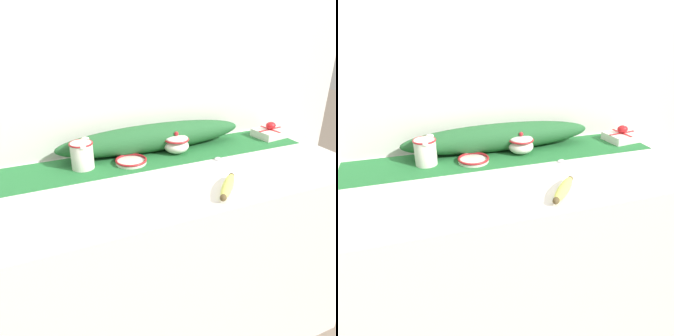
{
  "view_description": "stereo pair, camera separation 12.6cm",
  "coord_description": "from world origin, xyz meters",
  "views": [
    {
      "loc": [
        -0.53,
        -1.1,
        1.48
      ],
      "look_at": [
        -0.07,
        -0.05,
        0.96
      ],
      "focal_mm": 35.0,
      "sensor_mm": 36.0,
      "label": 1
    },
    {
      "loc": [
        -0.41,
        -1.14,
        1.48
      ],
      "look_at": [
        -0.07,
        -0.05,
        0.96
      ],
      "focal_mm": 35.0,
      "sensor_mm": 36.0,
      "label": 2
    }
  ],
  "objects": [
    {
      "name": "ground_plane",
      "position": [
        0.0,
        0.0,
        0.0
      ],
      "size": [
        12.0,
        12.0,
        0.0
      ],
      "primitive_type": "plane",
      "color": "#7A6B5B"
    },
    {
      "name": "countertop",
      "position": [
        0.0,
        0.0,
        0.46
      ],
      "size": [
        1.54,
        0.67,
        0.91
      ],
      "primitive_type": "cube",
      "color": "silver",
      "rests_on": "ground_plane"
    },
    {
      "name": "back_wall",
      "position": [
        0.0,
        0.35,
        1.2
      ],
      "size": [
        2.34,
        0.04,
        2.4
      ],
      "primitive_type": "cube",
      "color": "silver",
      "rests_on": "ground_plane"
    },
    {
      "name": "table_runner",
      "position": [
        0.0,
        0.19,
        0.91
      ],
      "size": [
        1.41,
        0.27,
        0.0
      ],
      "primitive_type": "cube",
      "color": "#236B33",
      "rests_on": "countertop"
    },
    {
      "name": "cream_pitcher",
      "position": [
        -0.35,
        0.19,
        0.97
      ],
      "size": [
        0.1,
        0.12,
        0.12
      ],
      "color": "white",
      "rests_on": "countertop"
    },
    {
      "name": "sugar_bowl",
      "position": [
        0.08,
        0.19,
        0.96
      ],
      "size": [
        0.12,
        0.12,
        0.1
      ],
      "color": "white",
      "rests_on": "countertop"
    },
    {
      "name": "small_dish",
      "position": [
        -0.15,
        0.16,
        0.92
      ],
      "size": [
        0.14,
        0.14,
        0.02
      ],
      "color": "white",
      "rests_on": "countertop"
    },
    {
      "name": "banana",
      "position": [
        0.09,
        -0.22,
        0.93
      ],
      "size": [
        0.16,
        0.17,
        0.04
      ],
      "rotation": [
        0.0,
        0.0,
        0.83
      ],
      "color": "#CCD156",
      "rests_on": "countertop"
    },
    {
      "name": "spoon",
      "position": [
        0.2,
        0.04,
        0.91
      ],
      "size": [
        0.17,
        0.09,
        0.01
      ],
      "rotation": [
        0.0,
        0.0,
        0.45
      ],
      "color": "silver",
      "rests_on": "countertop"
    },
    {
      "name": "gift_box",
      "position": [
        0.63,
        0.2,
        0.94
      ],
      "size": [
        0.17,
        0.15,
        0.08
      ],
      "rotation": [
        0.0,
        0.0,
        0.13
      ],
      "color": "silver",
      "rests_on": "countertop"
    },
    {
      "name": "poinsettia_garland",
      "position": [
        -0.0,
        0.26,
        0.98
      ],
      "size": [
        0.91,
        0.14,
        0.13
      ],
      "color": "#235B2D",
      "rests_on": "countertop"
    }
  ]
}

